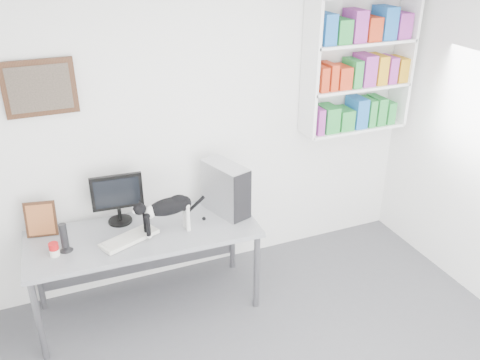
{
  "coord_description": "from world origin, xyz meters",
  "views": [
    {
      "loc": [
        -1.33,
        -1.95,
        2.95
      ],
      "look_at": [
        0.11,
        1.53,
        1.08
      ],
      "focal_mm": 38.0,
      "sensor_mm": 36.0,
      "label": 1
    }
  ],
  "objects_px": {
    "desk": "(147,271)",
    "keyboard": "(129,238)",
    "leaning_print": "(41,219)",
    "soup_can": "(54,249)",
    "pc_tower": "(225,188)",
    "monitor": "(118,198)",
    "cat": "(168,216)",
    "speaker": "(64,237)",
    "bookshelf": "(359,65)"
  },
  "relations": [
    {
      "from": "bookshelf",
      "to": "pc_tower",
      "type": "xyz_separation_m",
      "value": [
        -1.39,
        -0.24,
        -0.87
      ]
    },
    {
      "from": "bookshelf",
      "to": "monitor",
      "type": "height_order",
      "value": "bookshelf"
    },
    {
      "from": "keyboard",
      "to": "soup_can",
      "type": "distance_m",
      "value": 0.56
    },
    {
      "from": "leaning_print",
      "to": "soup_can",
      "type": "bearing_deg",
      "value": -68.65
    },
    {
      "from": "bookshelf",
      "to": "speaker",
      "type": "relative_size",
      "value": 5.27
    },
    {
      "from": "keyboard",
      "to": "leaning_print",
      "type": "relative_size",
      "value": 1.54
    },
    {
      "from": "monitor",
      "to": "pc_tower",
      "type": "xyz_separation_m",
      "value": [
        0.87,
        -0.17,
        -0.0
      ]
    },
    {
      "from": "pc_tower",
      "to": "speaker",
      "type": "distance_m",
      "value": 1.34
    },
    {
      "from": "desk",
      "to": "keyboard",
      "type": "relative_size",
      "value": 4.02
    },
    {
      "from": "speaker",
      "to": "leaning_print",
      "type": "xyz_separation_m",
      "value": [
        -0.14,
        0.3,
        0.03
      ]
    },
    {
      "from": "keyboard",
      "to": "speaker",
      "type": "relative_size",
      "value": 1.94
    },
    {
      "from": "cat",
      "to": "desk",
      "type": "bearing_deg",
      "value": 146.15
    },
    {
      "from": "pc_tower",
      "to": "leaning_print",
      "type": "relative_size",
      "value": 1.49
    },
    {
      "from": "bookshelf",
      "to": "pc_tower",
      "type": "relative_size",
      "value": 2.83
    },
    {
      "from": "monitor",
      "to": "pc_tower",
      "type": "relative_size",
      "value": 1.0
    },
    {
      "from": "pc_tower",
      "to": "speaker",
      "type": "bearing_deg",
      "value": 166.16
    },
    {
      "from": "monitor",
      "to": "cat",
      "type": "relative_size",
      "value": 0.82
    },
    {
      "from": "soup_can",
      "to": "keyboard",
      "type": "bearing_deg",
      "value": -0.58
    },
    {
      "from": "keyboard",
      "to": "cat",
      "type": "distance_m",
      "value": 0.35
    },
    {
      "from": "bookshelf",
      "to": "cat",
      "type": "height_order",
      "value": "bookshelf"
    },
    {
      "from": "keyboard",
      "to": "cat",
      "type": "xyz_separation_m",
      "value": [
        0.32,
        -0.02,
        0.15
      ]
    },
    {
      "from": "monitor",
      "to": "speaker",
      "type": "bearing_deg",
      "value": -145.48
    },
    {
      "from": "cat",
      "to": "keyboard",
      "type": "bearing_deg",
      "value": 169.88
    },
    {
      "from": "speaker",
      "to": "soup_can",
      "type": "bearing_deg",
      "value": -150.89
    },
    {
      "from": "leaning_print",
      "to": "soup_can",
      "type": "distance_m",
      "value": 0.36
    },
    {
      "from": "monitor",
      "to": "cat",
      "type": "xyz_separation_m",
      "value": [
        0.33,
        -0.33,
        -0.06
      ]
    },
    {
      "from": "pc_tower",
      "to": "desk",
      "type": "bearing_deg",
      "value": 167.09
    },
    {
      "from": "bookshelf",
      "to": "keyboard",
      "type": "height_order",
      "value": "bookshelf"
    },
    {
      "from": "bookshelf",
      "to": "cat",
      "type": "xyz_separation_m",
      "value": [
        -1.93,
        -0.4,
        -0.92
      ]
    },
    {
      "from": "leaning_print",
      "to": "speaker",
      "type": "bearing_deg",
      "value": -53.02
    },
    {
      "from": "bookshelf",
      "to": "desk",
      "type": "xyz_separation_m",
      "value": [
        -2.12,
        -0.3,
        -1.47
      ]
    },
    {
      "from": "desk",
      "to": "pc_tower",
      "type": "xyz_separation_m",
      "value": [
        0.73,
        0.07,
        0.6
      ]
    },
    {
      "from": "monitor",
      "to": "leaning_print",
      "type": "bearing_deg",
      "value": -178.77
    },
    {
      "from": "pc_tower",
      "to": "cat",
      "type": "height_order",
      "value": "pc_tower"
    },
    {
      "from": "desk",
      "to": "speaker",
      "type": "bearing_deg",
      "value": -174.91
    },
    {
      "from": "keyboard",
      "to": "speaker",
      "type": "bearing_deg",
      "value": 152.47
    },
    {
      "from": "desk",
      "to": "cat",
      "type": "height_order",
      "value": "cat"
    },
    {
      "from": "speaker",
      "to": "bookshelf",
      "type": "bearing_deg",
      "value": 11.4
    },
    {
      "from": "soup_can",
      "to": "bookshelf",
      "type": "bearing_deg",
      "value": 7.55
    },
    {
      "from": "pc_tower",
      "to": "bookshelf",
      "type": "bearing_deg",
      "value": -8.43
    },
    {
      "from": "pc_tower",
      "to": "cat",
      "type": "relative_size",
      "value": 0.82
    },
    {
      "from": "desk",
      "to": "soup_can",
      "type": "height_order",
      "value": "soup_can"
    },
    {
      "from": "bookshelf",
      "to": "leaning_print",
      "type": "xyz_separation_m",
      "value": [
        -2.86,
        -0.03,
        -0.94
      ]
    },
    {
      "from": "bookshelf",
      "to": "leaning_print",
      "type": "bearing_deg",
      "value": -179.31
    },
    {
      "from": "monitor",
      "to": "soup_can",
      "type": "bearing_deg",
      "value": -146.27
    },
    {
      "from": "keyboard",
      "to": "leaning_print",
      "type": "distance_m",
      "value": 0.72
    },
    {
      "from": "desk",
      "to": "pc_tower",
      "type": "relative_size",
      "value": 4.17
    },
    {
      "from": "speaker",
      "to": "desk",
      "type": "bearing_deg",
      "value": 7.47
    },
    {
      "from": "desk",
      "to": "pc_tower",
      "type": "distance_m",
      "value": 0.95
    },
    {
      "from": "bookshelf",
      "to": "monitor",
      "type": "distance_m",
      "value": 2.42
    }
  ]
}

